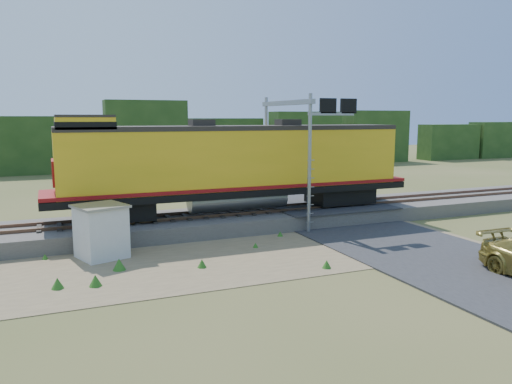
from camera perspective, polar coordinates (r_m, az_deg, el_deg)
name	(u,v)px	position (r m, az deg, el deg)	size (l,w,h in m)	color
ground	(260,256)	(22.21, 0.48, -7.36)	(140.00, 140.00, 0.00)	#475123
ballast	(217,222)	(27.57, -4.43, -3.38)	(70.00, 5.00, 0.80)	slate
rails	(217,213)	(27.48, -4.44, -2.40)	(70.00, 1.54, 0.16)	brown
dirt_shoulder	(214,258)	(21.99, -4.88, -7.52)	(26.00, 8.00, 0.03)	#8C7754
road	(381,236)	(26.24, 14.08, -4.93)	(7.00, 66.00, 0.86)	#38383A
tree_line_north	(128,144)	(58.33, -14.42, 5.31)	(130.00, 3.00, 6.50)	#1E3C16
weed_clumps	(182,265)	(21.23, -8.44, -8.21)	(15.00, 6.20, 0.56)	#2C661D
locomotive	(233,164)	(27.40, -2.67, 3.22)	(20.33, 3.10, 5.25)	black
shed	(101,231)	(22.70, -17.28, -4.30)	(2.52, 2.52, 2.35)	silver
signal_gantry	(298,129)	(28.13, 4.77, 7.24)	(2.89, 6.20, 7.30)	gray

